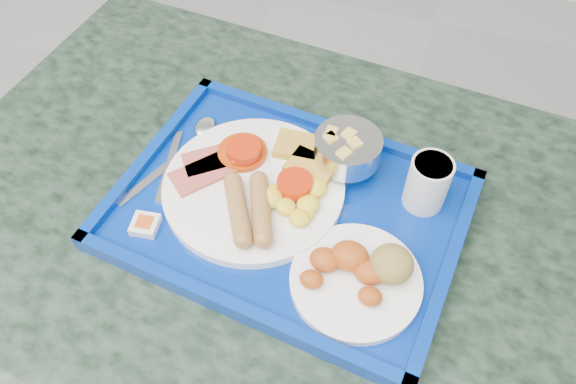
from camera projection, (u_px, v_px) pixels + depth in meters
The scene contains 9 objects.
table at pixel (295, 281), 0.98m from camera, with size 1.23×0.89×0.72m.
tray at pixel (288, 211), 0.83m from camera, with size 0.54×0.42×0.03m.
main_plate at pixel (258, 185), 0.83m from camera, with size 0.27×0.27×0.04m.
bread_plate at pixel (361, 274), 0.74m from camera, with size 0.18×0.18×0.06m.
fruit_bowl at pixel (347, 149), 0.83m from camera, with size 0.10×0.10×0.07m.
juice_cup at pixel (428, 182), 0.80m from camera, with size 0.06×0.06×0.08m.
spoon at pixel (195, 137), 0.90m from camera, with size 0.06×0.19×0.01m.
knife at pixel (165, 168), 0.87m from camera, with size 0.01×0.19×0.00m, color silver.
jam_packet at pixel (145, 225), 0.80m from camera, with size 0.04×0.04×0.01m.
Camera 1 is at (0.71, 0.63, 1.41)m, focal length 35.00 mm.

